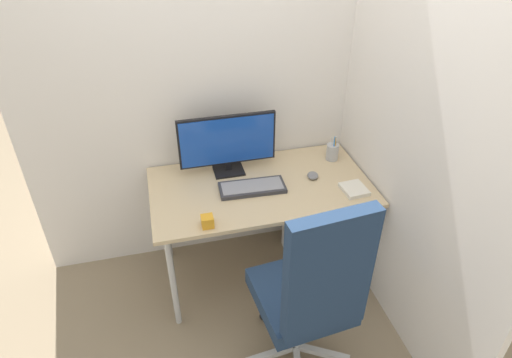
{
  "coord_description": "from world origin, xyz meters",
  "views": [
    {
      "loc": [
        -0.55,
        -2.1,
        2.24
      ],
      "look_at": [
        -0.05,
        -0.07,
        0.82
      ],
      "focal_mm": 30.86,
      "sensor_mm": 36.0,
      "label": 1
    }
  ],
  "objects_px": {
    "keyboard": "(252,187)",
    "desk_clamp_accessory": "(207,221)",
    "office_chair": "(311,292)",
    "filing_cabinet": "(323,234)",
    "notebook": "(354,189)",
    "mouse": "(313,176)",
    "monitor": "(227,142)",
    "pen_holder": "(332,152)"
  },
  "relations": [
    {
      "from": "mouse",
      "to": "desk_clamp_accessory",
      "type": "relative_size",
      "value": 1.28
    },
    {
      "from": "filing_cabinet",
      "to": "monitor",
      "type": "relative_size",
      "value": 0.93
    },
    {
      "from": "office_chair",
      "to": "notebook",
      "type": "bearing_deg",
      "value": 51.12
    },
    {
      "from": "desk_clamp_accessory",
      "to": "office_chair",
      "type": "bearing_deg",
      "value": -49.33
    },
    {
      "from": "monitor",
      "to": "notebook",
      "type": "height_order",
      "value": "monitor"
    },
    {
      "from": "keyboard",
      "to": "notebook",
      "type": "bearing_deg",
      "value": -15.62
    },
    {
      "from": "keyboard",
      "to": "desk_clamp_accessory",
      "type": "bearing_deg",
      "value": -139.06
    },
    {
      "from": "pen_holder",
      "to": "desk_clamp_accessory",
      "type": "xyz_separation_m",
      "value": [
        -0.9,
        -0.47,
        -0.02
      ]
    },
    {
      "from": "monitor",
      "to": "desk_clamp_accessory",
      "type": "xyz_separation_m",
      "value": [
        -0.21,
        -0.5,
        -0.18
      ]
    },
    {
      "from": "mouse",
      "to": "notebook",
      "type": "relative_size",
      "value": 0.53
    },
    {
      "from": "office_chair",
      "to": "filing_cabinet",
      "type": "relative_size",
      "value": 2.14
    },
    {
      "from": "monitor",
      "to": "desk_clamp_accessory",
      "type": "height_order",
      "value": "monitor"
    },
    {
      "from": "mouse",
      "to": "pen_holder",
      "type": "xyz_separation_m",
      "value": [
        0.2,
        0.18,
        0.04
      ]
    },
    {
      "from": "office_chair",
      "to": "keyboard",
      "type": "distance_m",
      "value": 0.77
    },
    {
      "from": "office_chair",
      "to": "filing_cabinet",
      "type": "distance_m",
      "value": 0.9
    },
    {
      "from": "pen_holder",
      "to": "desk_clamp_accessory",
      "type": "distance_m",
      "value": 1.02
    },
    {
      "from": "keyboard",
      "to": "pen_holder",
      "type": "bearing_deg",
      "value": 19.32
    },
    {
      "from": "filing_cabinet",
      "to": "notebook",
      "type": "bearing_deg",
      "value": -57.69
    },
    {
      "from": "keyboard",
      "to": "desk_clamp_accessory",
      "type": "relative_size",
      "value": 6.22
    },
    {
      "from": "keyboard",
      "to": "notebook",
      "type": "distance_m",
      "value": 0.6
    },
    {
      "from": "desk_clamp_accessory",
      "to": "mouse",
      "type": "bearing_deg",
      "value": 22.98
    },
    {
      "from": "pen_holder",
      "to": "notebook",
      "type": "relative_size",
      "value": 1.13
    },
    {
      "from": "filing_cabinet",
      "to": "mouse",
      "type": "xyz_separation_m",
      "value": [
        -0.09,
        0.04,
        0.46
      ]
    },
    {
      "from": "keyboard",
      "to": "notebook",
      "type": "xyz_separation_m",
      "value": [
        0.58,
        -0.16,
        -0.0
      ]
    },
    {
      "from": "pen_holder",
      "to": "filing_cabinet",
      "type": "bearing_deg",
      "value": -115.22
    },
    {
      "from": "mouse",
      "to": "notebook",
      "type": "xyz_separation_m",
      "value": [
        0.19,
        -0.19,
        -0.0
      ]
    },
    {
      "from": "filing_cabinet",
      "to": "desk_clamp_accessory",
      "type": "xyz_separation_m",
      "value": [
        -0.79,
        -0.25,
        0.48
      ]
    },
    {
      "from": "office_chair",
      "to": "pen_holder",
      "type": "xyz_separation_m",
      "value": [
        0.48,
        0.96,
        0.15
      ]
    },
    {
      "from": "keyboard",
      "to": "mouse",
      "type": "distance_m",
      "value": 0.39
    },
    {
      "from": "notebook",
      "to": "filing_cabinet",
      "type": "bearing_deg",
      "value": 118.47
    },
    {
      "from": "notebook",
      "to": "desk_clamp_accessory",
      "type": "height_order",
      "value": "desk_clamp_accessory"
    },
    {
      "from": "notebook",
      "to": "keyboard",
      "type": "bearing_deg",
      "value": 160.54
    },
    {
      "from": "office_chair",
      "to": "mouse",
      "type": "bearing_deg",
      "value": 69.88
    },
    {
      "from": "monitor",
      "to": "pen_holder",
      "type": "bearing_deg",
      "value": -2.24
    },
    {
      "from": "mouse",
      "to": "pen_holder",
      "type": "bearing_deg",
      "value": 59.24
    },
    {
      "from": "monitor",
      "to": "desk_clamp_accessory",
      "type": "bearing_deg",
      "value": -112.84
    },
    {
      "from": "office_chair",
      "to": "desk_clamp_accessory",
      "type": "distance_m",
      "value": 0.65
    },
    {
      "from": "keyboard",
      "to": "pen_holder",
      "type": "relative_size",
      "value": 2.29
    },
    {
      "from": "desk_clamp_accessory",
      "to": "keyboard",
      "type": "bearing_deg",
      "value": 40.94
    },
    {
      "from": "keyboard",
      "to": "desk_clamp_accessory",
      "type": "xyz_separation_m",
      "value": [
        -0.31,
        -0.27,
        0.02
      ]
    },
    {
      "from": "filing_cabinet",
      "to": "desk_clamp_accessory",
      "type": "relative_size",
      "value": 8.66
    },
    {
      "from": "office_chair",
      "to": "keyboard",
      "type": "height_order",
      "value": "office_chair"
    }
  ]
}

